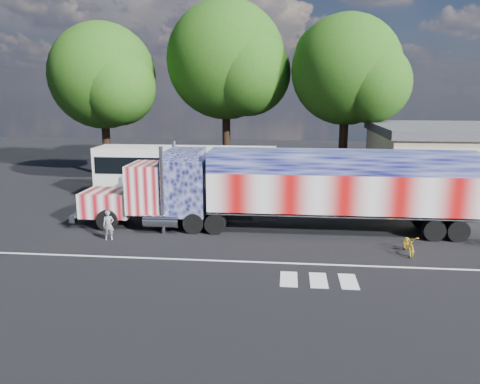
# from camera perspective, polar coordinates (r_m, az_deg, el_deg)

# --- Properties ---
(ground) EXTENTS (100.00, 100.00, 0.00)m
(ground) POSITION_cam_1_polar(r_m,az_deg,el_deg) (24.17, -0.72, -5.91)
(ground) COLOR black
(lane_markings) EXTENTS (30.00, 2.67, 0.01)m
(lane_markings) POSITION_cam_1_polar(r_m,az_deg,el_deg) (20.50, 2.88, -9.32)
(lane_markings) COLOR silver
(lane_markings) RESTS_ON ground
(semi_truck) EXTENTS (22.05, 3.48, 4.70)m
(semi_truck) POSITION_cam_1_polar(r_m,az_deg,el_deg) (25.56, 6.22, 0.63)
(semi_truck) COLOR black
(semi_truck) RESTS_ON ground
(coach_bus) EXTENTS (12.63, 2.94, 3.67)m
(coach_bus) POSITION_cam_1_polar(r_m,az_deg,el_deg) (33.23, -6.60, 2.42)
(coach_bus) COLOR white
(coach_bus) RESTS_ON ground
(woman) EXTENTS (0.65, 0.52, 1.54)m
(woman) POSITION_cam_1_polar(r_m,az_deg,el_deg) (25.02, -15.75, -3.91)
(woman) COLOR slate
(woman) RESTS_ON ground
(bicycle) EXTENTS (0.65, 1.78, 0.93)m
(bicycle) POSITION_cam_1_polar(r_m,az_deg,el_deg) (23.55, 19.90, -5.98)
(bicycle) COLOR gold
(bicycle) RESTS_ON ground
(tree_n_mid) EXTENTS (10.62, 10.11, 15.17)m
(tree_n_mid) POSITION_cam_1_polar(r_m,az_deg,el_deg) (41.59, -1.50, 15.72)
(tree_n_mid) COLOR black
(tree_n_mid) RESTS_ON ground
(tree_ne_a) EXTENTS (9.01, 8.58, 13.42)m
(tree_ne_a) POSITION_cam_1_polar(r_m,az_deg,el_deg) (38.56, 13.08, 14.23)
(tree_ne_a) COLOR black
(tree_ne_a) RESTS_ON ground
(tree_nw_a) EXTENTS (9.52, 9.06, 13.31)m
(tree_nw_a) POSITION_cam_1_polar(r_m,az_deg,el_deg) (43.08, -16.26, 13.37)
(tree_nw_a) COLOR black
(tree_nw_a) RESTS_ON ground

